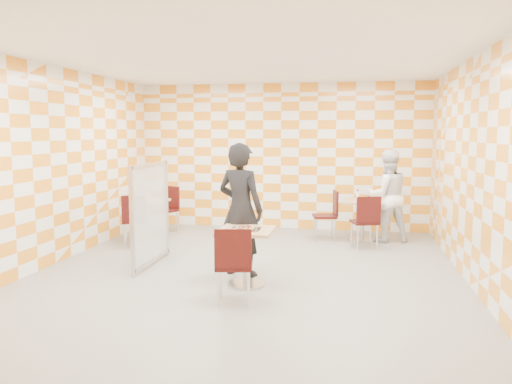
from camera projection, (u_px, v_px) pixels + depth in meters
room_shell at (254, 166)px, 7.46m from camera, size 7.00×7.00×7.00m
main_table at (246, 247)px, 6.50m from camera, size 0.70×0.70×0.75m
second_table at (363, 213)px, 9.24m from camera, size 0.70×0.70×0.75m
empty_table at (147, 213)px, 9.26m from camera, size 0.70×0.70×0.75m
chair_main_front at (233, 260)px, 5.72m from camera, size 0.49×0.50×0.92m
chair_second_front at (366, 218)px, 8.55m from camera, size 0.53×0.54×0.92m
chair_second_side at (330, 211)px, 9.27m from camera, size 0.50×0.49×0.92m
chair_empty_near at (135, 216)px, 8.69m from camera, size 0.55×0.56×0.92m
chair_empty_far at (168, 205)px, 9.99m from camera, size 0.55×0.56×0.92m
partition at (151, 214)px, 7.47m from camera, size 0.08×1.38×1.55m
man_dark at (241, 210)px, 6.95m from camera, size 0.78×0.63×1.86m
man_white at (387, 196)px, 9.13m from camera, size 0.97×0.85×1.69m
pizza_on_foil at (246, 228)px, 6.46m from camera, size 0.40×0.40×0.04m
sport_bottle at (358, 195)px, 9.30m from camera, size 0.06×0.06×0.20m
soda_bottle at (370, 195)px, 9.26m from camera, size 0.07×0.07×0.23m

